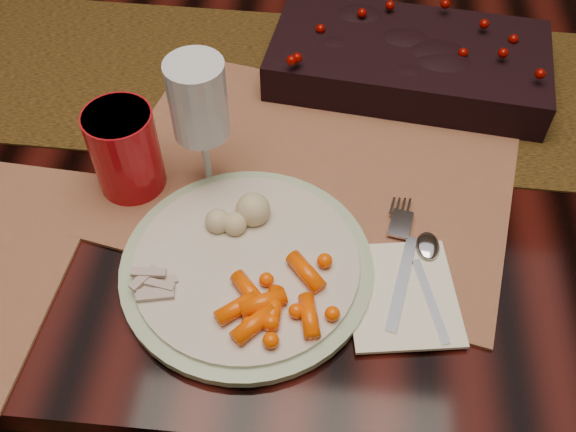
# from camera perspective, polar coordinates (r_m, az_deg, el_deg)

# --- Properties ---
(floor) EXTENTS (5.00, 5.00, 0.00)m
(floor) POSITION_cam_1_polar(r_m,az_deg,el_deg) (1.54, 0.01, -11.16)
(floor) COLOR black
(floor) RESTS_ON ground
(dining_table) EXTENTS (1.80, 1.00, 0.75)m
(dining_table) POSITION_cam_1_polar(r_m,az_deg,el_deg) (1.22, 0.02, -2.92)
(dining_table) COLOR black
(dining_table) RESTS_ON floor
(table_runner) EXTENTS (1.68, 0.38, 0.00)m
(table_runner) POSITION_cam_1_polar(r_m,az_deg,el_deg) (0.97, -2.81, 11.97)
(table_runner) COLOR #4D3309
(table_runner) RESTS_ON dining_table
(centerpiece) EXTENTS (0.41, 0.25, 0.08)m
(centerpiece) POSITION_cam_1_polar(r_m,az_deg,el_deg) (0.97, 10.69, 13.87)
(centerpiece) COLOR black
(centerpiece) RESTS_ON table_runner
(placemat_main) EXTENTS (0.56, 0.46, 0.00)m
(placemat_main) POSITION_cam_1_polar(r_m,az_deg,el_deg) (0.83, 2.18, 3.64)
(placemat_main) COLOR #91633D
(placemat_main) RESTS_ON dining_table
(dinner_plate) EXTENTS (0.29, 0.29, 0.02)m
(dinner_plate) POSITION_cam_1_polar(r_m,az_deg,el_deg) (0.73, -3.70, -4.41)
(dinner_plate) COLOR beige
(dinner_plate) RESTS_ON placemat_main
(baby_carrots) EXTENTS (0.12, 0.11, 0.02)m
(baby_carrots) POSITION_cam_1_polar(r_m,az_deg,el_deg) (0.69, -1.51, -7.12)
(baby_carrots) COLOR #FF5200
(baby_carrots) RESTS_ON dinner_plate
(mashed_potatoes) EXTENTS (0.07, 0.06, 0.04)m
(mashed_potatoes) POSITION_cam_1_polar(r_m,az_deg,el_deg) (0.74, -4.81, 0.16)
(mashed_potatoes) COLOR beige
(mashed_potatoes) RESTS_ON dinner_plate
(turkey_shreds) EXTENTS (0.08, 0.07, 0.02)m
(turkey_shreds) POSITION_cam_1_polar(r_m,az_deg,el_deg) (0.72, -11.85, -5.73)
(turkey_shreds) COLOR beige
(turkey_shreds) RESTS_ON dinner_plate
(napkin) EXTENTS (0.14, 0.15, 0.00)m
(napkin) POSITION_cam_1_polar(r_m,az_deg,el_deg) (0.73, 10.05, -6.86)
(napkin) COLOR white
(napkin) RESTS_ON placemat_main
(fork) EXTENTS (0.06, 0.17, 0.00)m
(fork) POSITION_cam_1_polar(r_m,az_deg,el_deg) (0.74, 10.07, -4.45)
(fork) COLOR silver
(fork) RESTS_ON napkin
(spoon) EXTENTS (0.06, 0.14, 0.00)m
(spoon) POSITION_cam_1_polar(r_m,az_deg,el_deg) (0.74, 12.47, -5.79)
(spoon) COLOR #AEAEC9
(spoon) RESTS_ON napkin
(red_cup) EXTENTS (0.10, 0.10, 0.11)m
(red_cup) POSITION_cam_1_polar(r_m,az_deg,el_deg) (0.80, -14.26, 5.67)
(red_cup) COLOR #AF0D15
(red_cup) RESTS_ON placemat_main
(wine_glass) EXTENTS (0.07, 0.07, 0.19)m
(wine_glass) POSITION_cam_1_polar(r_m,az_deg,el_deg) (0.76, -7.64, 7.67)
(wine_glass) COLOR white
(wine_glass) RESTS_ON dining_table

